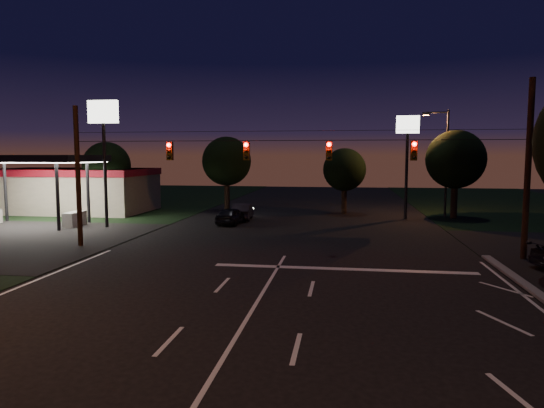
# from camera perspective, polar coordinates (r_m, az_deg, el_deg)

# --- Properties ---
(ground) EXTENTS (140.00, 140.00, 0.00)m
(ground) POSITION_cam_1_polar(r_m,az_deg,el_deg) (12.22, -7.08, -19.56)
(ground) COLOR black
(ground) RESTS_ON ground
(stop_bar) EXTENTS (12.00, 0.50, 0.01)m
(stop_bar) POSITION_cam_1_polar(r_m,az_deg,el_deg) (22.73, 8.31, -7.57)
(stop_bar) COLOR silver
(stop_bar) RESTS_ON ground
(utility_pole_right) EXTENTS (0.30, 0.30, 9.00)m
(utility_pole_right) POSITION_cam_1_polar(r_m,az_deg,el_deg) (27.65, 27.45, -5.79)
(utility_pole_right) COLOR black
(utility_pole_right) RESTS_ON ground
(utility_pole_left) EXTENTS (0.28, 0.28, 8.00)m
(utility_pole_left) POSITION_cam_1_polar(r_m,az_deg,el_deg) (30.16, -21.58, -4.62)
(utility_pole_left) COLOR black
(utility_pole_left) RESTS_ON ground
(signal_span) EXTENTS (24.00, 0.40, 1.56)m
(signal_span) POSITION_cam_1_polar(r_m,az_deg,el_deg) (25.77, 1.80, 6.38)
(signal_span) COLOR black
(signal_span) RESTS_ON ground
(gas_station) EXTENTS (14.20, 16.10, 5.25)m
(gas_station) POSITION_cam_1_polar(r_m,az_deg,el_deg) (48.06, -22.68, 1.91)
(gas_station) COLOR gray
(gas_station) RESTS_ON ground
(pole_sign_left_near) EXTENTS (2.20, 0.30, 9.10)m
(pole_sign_left_near) POSITION_cam_1_polar(r_m,az_deg,el_deg) (36.85, -19.20, 8.17)
(pole_sign_left_near) COLOR black
(pole_sign_left_near) RESTS_ON ground
(pole_sign_right) EXTENTS (1.80, 0.30, 8.40)m
(pole_sign_right) POSITION_cam_1_polar(r_m,az_deg,el_deg) (40.94, 15.63, 6.96)
(pole_sign_right) COLOR black
(pole_sign_right) RESTS_ON ground
(street_light_right_far) EXTENTS (2.20, 0.35, 9.00)m
(street_light_right_far) POSITION_cam_1_polar(r_m,az_deg,el_deg) (43.41, 19.54, 5.44)
(street_light_right_far) COLOR black
(street_light_right_far) RESTS_ON ground
(tree_far_a) EXTENTS (4.20, 4.20, 6.42)m
(tree_far_a) POSITION_cam_1_polar(r_m,az_deg,el_deg) (45.85, -18.78, 4.23)
(tree_far_a) COLOR black
(tree_far_a) RESTS_ON ground
(tree_far_b) EXTENTS (4.60, 4.60, 6.98)m
(tree_far_b) POSITION_cam_1_polar(r_m,az_deg,el_deg) (46.09, -5.29, 4.96)
(tree_far_b) COLOR black
(tree_far_b) RESTS_ON ground
(tree_far_c) EXTENTS (3.80, 3.80, 5.86)m
(tree_far_c) POSITION_cam_1_polar(r_m,az_deg,el_deg) (43.75, 8.55, 3.95)
(tree_far_c) COLOR black
(tree_far_c) RESTS_ON ground
(tree_far_d) EXTENTS (4.80, 4.80, 7.30)m
(tree_far_d) POSITION_cam_1_polar(r_m,az_deg,el_deg) (42.72, 20.77, 4.84)
(tree_far_d) COLOR black
(tree_far_d) RESTS_ON ground
(car_oncoming_a) EXTENTS (1.93, 3.95, 1.30)m
(car_oncoming_a) POSITION_cam_1_polar(r_m,az_deg,el_deg) (36.93, -4.81, -1.39)
(car_oncoming_a) COLOR black
(car_oncoming_a) RESTS_ON ground
(car_oncoming_b) EXTENTS (1.68, 4.04, 1.30)m
(car_oncoming_b) POSITION_cam_1_polar(r_m,az_deg,el_deg) (39.58, -3.48, -0.90)
(car_oncoming_b) COLOR black
(car_oncoming_b) RESTS_ON ground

